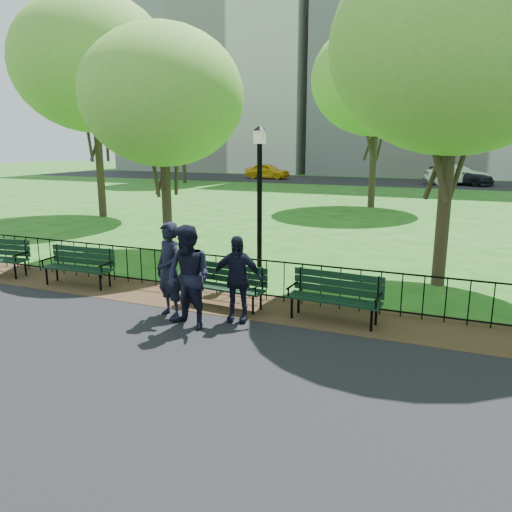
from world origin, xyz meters
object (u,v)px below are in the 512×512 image
at_px(tree_far_w, 182,96).
at_px(person_right, 237,279).
at_px(tree_near_w, 162,97).
at_px(sedan_dark, 462,176).
at_px(park_bench_right_a, 335,292).
at_px(sedan_silver, 457,175).
at_px(lamppost, 260,197).
at_px(person_mid, 189,277).
at_px(tree_mid_w, 93,64).
at_px(taxi, 267,171).
at_px(tree_far_c, 377,79).
at_px(tree_near_e, 458,45).
at_px(person_left, 169,270).
at_px(park_bench_left_a, 80,262).
at_px(park_bench_main, 210,277).

height_order(tree_far_w, person_right, tree_far_w).
xyz_separation_m(tree_near_w, sedan_dark, (8.07, 29.07, -3.90)).
xyz_separation_m(park_bench_right_a, sedan_silver, (1.45, 32.83, 0.22)).
height_order(park_bench_right_a, lamppost, lamppost).
xyz_separation_m(tree_far_w, sedan_dark, (20.87, 6.42, -6.05)).
distance_m(tree_near_w, person_mid, 7.59).
height_order(lamppost, tree_mid_w, tree_mid_w).
xyz_separation_m(tree_mid_w, taxi, (-1.42, 24.10, -5.84)).
xyz_separation_m(tree_far_c, sedan_dark, (4.15, 15.97, -5.59)).
bearing_deg(taxi, tree_near_e, -147.52).
height_order(tree_mid_w, person_right, tree_mid_w).
distance_m(tree_near_e, taxi, 34.28).
height_order(tree_far_w, person_left, tree_far_w).
distance_m(person_left, person_right, 1.33).
distance_m(person_right, taxi, 36.30).
height_order(person_left, sedan_dark, person_left).
xyz_separation_m(park_bench_left_a, tree_mid_w, (-6.82, 9.14, 5.97)).
bearing_deg(lamppost, person_mid, -87.64).
relative_size(park_bench_left_a, person_mid, 0.93).
relative_size(tree_mid_w, person_mid, 4.97).
height_order(lamppost, tree_far_c, tree_far_c).
relative_size(tree_near_e, person_left, 4.16).
bearing_deg(person_right, tree_near_e, 38.82).
xyz_separation_m(tree_mid_w, sedan_silver, (14.42, 23.65, -5.74)).
relative_size(park_bench_right_a, tree_far_c, 0.20).
bearing_deg(park_bench_left_a, tree_far_w, 112.46).
bearing_deg(tree_near_e, tree_mid_w, 158.35).
bearing_deg(tree_near_e, sedan_silver, 90.44).
distance_m(tree_near_w, tree_mid_w, 8.69).
height_order(tree_far_c, sedan_silver, tree_far_c).
xyz_separation_m(tree_far_w, sedan_silver, (20.50, 6.15, -5.96)).
height_order(park_bench_right_a, tree_near_e, tree_near_e).
bearing_deg(park_bench_main, park_bench_right_a, 6.56).
distance_m(park_bench_main, tree_near_w, 6.76).
bearing_deg(tree_far_w, park_bench_main, -58.46).
bearing_deg(tree_mid_w, park_bench_main, -41.78).
bearing_deg(park_bench_left_a, lamppost, 29.26).
xyz_separation_m(park_bench_main, tree_mid_w, (-10.34, 9.23, 5.93)).
bearing_deg(tree_near_w, taxi, 105.55).
bearing_deg(person_mid, sedan_silver, 97.46).
xyz_separation_m(person_mid, person_right, (0.65, 0.66, -0.12)).
xyz_separation_m(tree_far_c, person_mid, (-0.04, -18.51, -5.33)).
xyz_separation_m(park_bench_left_a, tree_far_c, (3.83, 17.09, 5.72)).
bearing_deg(tree_near_w, park_bench_main, -48.50).
bearing_deg(tree_far_w, person_right, -57.69).
bearing_deg(sedan_silver, tree_far_w, 91.96).
bearing_deg(person_mid, park_bench_right_a, 44.31).
relative_size(tree_near_e, tree_far_c, 0.85).
bearing_deg(tree_far_w, tree_near_e, -48.37).
distance_m(person_right, sedan_silver, 33.71).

